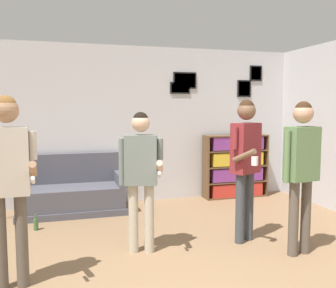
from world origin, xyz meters
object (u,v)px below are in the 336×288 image
person_player_foreground_center (141,168)px  person_watcher_holding_cup (246,155)px  drinking_cup (246,132)px  couch (72,193)px  bottle_on_floor (36,224)px  person_spectator_near_bookshelf (302,161)px  person_player_foreground_left (8,170)px  bookshelf (235,166)px

person_player_foreground_center → person_watcher_holding_cup: person_watcher_holding_cup is taller
person_player_foreground_center → drinking_cup: 3.24m
couch → bottle_on_floor: (-0.50, -0.78, -0.21)m
drinking_cup → person_spectator_near_bookshelf: bearing=-105.4°
person_player_foreground_left → person_spectator_near_bookshelf: size_ratio=1.02×
bookshelf → drinking_cup: bearing=0.0°
bookshelf → person_player_foreground_center: 3.11m
person_spectator_near_bookshelf → drinking_cup: (0.74, 2.69, 0.15)m
couch → person_player_foreground_center: 2.17m
couch → bottle_on_floor: couch is taller
bookshelf → person_spectator_near_bookshelf: (-0.54, -2.68, 0.49)m
bookshelf → person_player_foreground_center: size_ratio=0.75×
person_player_foreground_center → drinking_cup: person_player_foreground_center is taller
person_player_foreground_left → drinking_cup: person_player_foreground_left is taller
bookshelf → person_player_foreground_left: 4.45m
bookshelf → person_player_foreground_left: person_player_foreground_left is taller
bookshelf → person_spectator_near_bookshelf: person_spectator_near_bookshelf is taller
person_player_foreground_center → bottle_on_floor: bearing=136.4°
person_player_foreground_center → person_watcher_holding_cup: 1.30m
bookshelf → person_player_foreground_center: person_player_foreground_center is taller
couch → bottle_on_floor: size_ratio=7.36×
person_player_foreground_center → drinking_cup: size_ratio=13.57×
person_spectator_near_bookshelf → bottle_on_floor: size_ratio=7.69×
person_player_foreground_left → bottle_on_floor: 1.94m
couch → person_watcher_holding_cup: bearing=-44.2°
person_watcher_holding_cup → person_player_foreground_left: bearing=-169.4°
person_player_foreground_left → person_spectator_near_bookshelf: person_player_foreground_left is taller
couch → person_player_foreground_left: size_ratio=0.93×
person_player_foreground_left → bookshelf: bearing=36.5°
person_player_foreground_center → person_spectator_near_bookshelf: bearing=-18.2°
person_player_foreground_left → bottle_on_floor: bearing=86.2°
bookshelf → drinking_cup: (0.20, 0.00, 0.64)m
person_player_foreground_left → person_watcher_holding_cup: 2.66m
couch → person_player_foreground_center: person_player_foreground_center is taller
person_player_foreground_left → drinking_cup: (3.75, 2.63, 0.12)m
person_player_foreground_center → person_spectator_near_bookshelf: (1.69, -0.56, 0.08)m
bookshelf → person_player_foreground_left: size_ratio=0.68×
person_spectator_near_bookshelf → drinking_cup: person_spectator_near_bookshelf is taller
bottle_on_floor → drinking_cup: 3.93m
drinking_cup → couch: bearing=-176.4°
person_player_foreground_center → person_spectator_near_bookshelf: size_ratio=0.93×
couch → person_watcher_holding_cup: 2.90m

